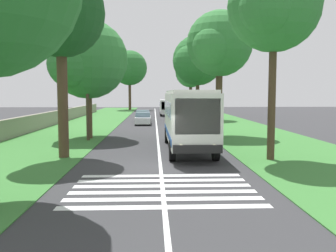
# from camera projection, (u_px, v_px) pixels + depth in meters

# --- Properties ---
(ground) EXTENTS (160.00, 160.00, 0.00)m
(ground) POSITION_uv_depth(u_px,v_px,m) (160.00, 166.00, 18.44)
(ground) COLOR #333335
(grass_verge_left) EXTENTS (120.00, 8.00, 0.04)m
(grass_verge_left) POSITION_uv_depth(u_px,v_px,m) (64.00, 134.00, 33.05)
(grass_verge_left) COLOR #387533
(grass_verge_left) RESTS_ON ground
(grass_verge_right) EXTENTS (120.00, 8.00, 0.04)m
(grass_verge_right) POSITION_uv_depth(u_px,v_px,m) (248.00, 133.00, 33.69)
(grass_verge_right) COLOR #387533
(grass_verge_right) RESTS_ON ground
(centre_line) EXTENTS (110.00, 0.16, 0.01)m
(centre_line) POSITION_uv_depth(u_px,v_px,m) (157.00, 133.00, 33.37)
(centre_line) COLOR silver
(centre_line) RESTS_ON ground
(coach_bus) EXTENTS (11.16, 2.62, 3.73)m
(coach_bus) POSITION_uv_depth(u_px,v_px,m) (187.00, 116.00, 23.51)
(coach_bus) COLOR silver
(coach_bus) RESTS_ON ground
(zebra_crossing) EXTENTS (4.95, 6.80, 0.01)m
(zebra_crossing) POSITION_uv_depth(u_px,v_px,m) (163.00, 189.00, 13.95)
(zebra_crossing) COLOR silver
(zebra_crossing) RESTS_ON ground
(trailing_car_0) EXTENTS (4.30, 1.78, 1.43)m
(trailing_car_0) POSITION_uv_depth(u_px,v_px,m) (143.00, 119.00, 42.92)
(trailing_car_0) COLOR silver
(trailing_car_0) RESTS_ON ground
(trailing_car_1) EXTENTS (4.30, 1.78, 1.43)m
(trailing_car_1) POSITION_uv_depth(u_px,v_px,m) (143.00, 116.00, 47.95)
(trailing_car_1) COLOR #145933
(trailing_car_1) RESTS_ON ground
(trailing_minibus_0) EXTENTS (6.00, 2.14, 2.53)m
(trailing_minibus_0) POSITION_uv_depth(u_px,v_px,m) (167.00, 106.00, 59.92)
(trailing_minibus_0) COLOR silver
(trailing_minibus_0) RESTS_ON ground
(roadside_tree_left_0) EXTENTS (7.37, 6.10, 9.19)m
(roadside_tree_left_0) POSITION_uv_depth(u_px,v_px,m) (87.00, 62.00, 29.21)
(roadside_tree_left_0) COLOR brown
(roadside_tree_left_0) RESTS_ON grass_verge_left
(roadside_tree_left_1) EXTENTS (5.79, 4.88, 10.21)m
(roadside_tree_left_1) POSITION_uv_depth(u_px,v_px,m) (57.00, 16.00, 19.92)
(roadside_tree_left_1) COLOR #4C3826
(roadside_tree_left_1) RESTS_ON grass_verge_left
(roadside_tree_left_2) EXTENTS (9.30, 7.43, 12.68)m
(roadside_tree_left_2) POSITION_uv_depth(u_px,v_px,m) (129.00, 69.00, 80.01)
(roadside_tree_left_2) COLOR #4C3826
(roadside_tree_left_2) RESTS_ON grass_verge_left
(roadside_tree_right_0) EXTENTS (8.43, 6.74, 11.29)m
(roadside_tree_right_0) POSITION_uv_depth(u_px,v_px,m) (196.00, 62.00, 50.09)
(roadside_tree_right_0) COLOR #4C3826
(roadside_tree_right_0) RESTS_ON grass_verge_right
(roadside_tree_right_1) EXTENTS (5.41, 4.82, 10.46)m
(roadside_tree_right_1) POSITION_uv_depth(u_px,v_px,m) (272.00, 8.00, 19.34)
(roadside_tree_right_1) COLOR #4C3826
(roadside_tree_right_1) RESTS_ON grass_verge_right
(roadside_tree_right_2) EXTENTS (6.33, 5.03, 9.52)m
(roadside_tree_right_2) POSITION_uv_depth(u_px,v_px,m) (190.00, 73.00, 61.49)
(roadside_tree_right_2) COLOR #4C3826
(roadside_tree_right_2) RESTS_ON grass_verge_right
(roadside_tree_right_3) EXTENTS (6.01, 5.37, 10.26)m
(roadside_tree_right_3) POSITION_uv_depth(u_px,v_px,m) (218.00, 45.00, 30.55)
(roadside_tree_right_3) COLOR #4C3826
(roadside_tree_right_3) RESTS_ON grass_verge_right
(utility_pole) EXTENTS (0.24, 1.40, 8.60)m
(utility_pole) POSITION_uv_depth(u_px,v_px,m) (87.00, 81.00, 27.77)
(utility_pole) COLOR #473828
(utility_pole) RESTS_ON grass_verge_left
(roadside_wall) EXTENTS (70.00, 0.40, 1.53)m
(roadside_wall) POSITION_uv_depth(u_px,v_px,m) (42.00, 121.00, 37.83)
(roadside_wall) COLOR gray
(roadside_wall) RESTS_ON grass_verge_left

